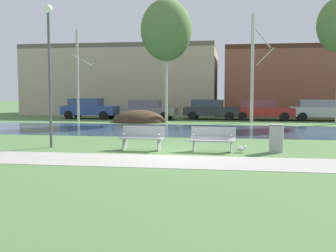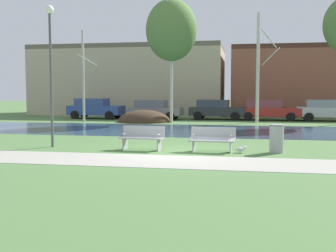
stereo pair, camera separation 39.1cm
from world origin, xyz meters
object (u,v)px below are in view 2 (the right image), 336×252
bench_left (142,137)px  parked_hatch_third_dark (216,109)px  streetlamp (50,53)px  parked_sedan_second_grey (154,109)px  parked_suv_fifth_silver (329,110)px  parked_wagon_fourth_red (268,109)px  parked_van_nearest_blue (95,108)px  trash_bin (277,138)px  bench_right (212,139)px  seagull (241,149)px

bench_left → parked_hatch_third_dark: 17.01m
streetlamp → parked_sedan_second_grey: streetlamp is taller
streetlamp → parked_suv_fifth_silver: 21.32m
parked_suv_fifth_silver → parked_wagon_fourth_red: bearing=177.7°
parked_van_nearest_blue → parked_sedan_second_grey: 4.79m
bench_left → trash_bin: size_ratio=1.66×
bench_right → parked_suv_fifth_silver: bearing=66.6°
parked_sedan_second_grey → parked_wagon_fourth_red: (8.48, 0.66, 0.03)m
bench_left → parked_sedan_second_grey: (-3.04, 16.11, 0.30)m
seagull → streetlamp: bearing=177.8°
streetlamp → parked_sedan_second_grey: (0.57, 15.92, -2.81)m
bench_right → parked_hatch_third_dark: 16.95m
parked_hatch_third_dark → parked_suv_fifth_silver: parked_suv_fifth_silver is taller
parked_wagon_fourth_red → parked_sedan_second_grey: bearing=-175.5°
parked_sedan_second_grey → parked_van_nearest_blue: bearing=177.8°
trash_bin → parked_sedan_second_grey: bearing=116.1°
parked_hatch_third_dark → parked_suv_fifth_silver: size_ratio=0.89×
bench_left → parked_van_nearest_blue: size_ratio=0.37×
seagull → streetlamp: streetlamp is taller
bench_right → parked_wagon_fourth_red: 17.02m
seagull → parked_hatch_third_dark: bearing=96.4°
streetlamp → trash_bin: bearing=-0.1°
parked_hatch_third_dark → parked_suv_fifth_silver: (8.08, -0.33, 0.02)m
trash_bin → parked_van_nearest_blue: 20.47m
bench_left → parked_sedan_second_grey: size_ratio=0.39×
parked_van_nearest_blue → bench_left: bearing=-64.3°
parked_sedan_second_grey → trash_bin: bearing=-63.9°
parked_hatch_third_dark → trash_bin: bearing=-79.4°
bench_right → parked_suv_fifth_silver: size_ratio=0.34×
bench_left → bench_right: (2.56, 0.00, 0.00)m
trash_bin → parked_sedan_second_grey: parked_sedan_second_grey is taller
bench_left → parked_hatch_third_dark: size_ratio=0.38×
trash_bin → streetlamp: 8.92m
streetlamp → parked_van_nearest_blue: (-4.22, 16.11, -2.76)m
seagull → parked_hatch_third_dark: parked_hatch_third_dark is taller
parked_sedan_second_grey → parked_suv_fifth_silver: bearing=2.2°
seagull → parked_van_nearest_blue: parked_van_nearest_blue is taller
seagull → parked_wagon_fourth_red: bearing=83.6°
trash_bin → parked_sedan_second_grey: size_ratio=0.24×
parked_suv_fifth_silver → parked_van_nearest_blue: bearing=-179.0°
trash_bin → streetlamp: streetlamp is taller
bench_left → bench_right: same height
parked_sedan_second_grey → parked_hatch_third_dark: size_ratio=0.97×
trash_bin → parked_wagon_fourth_red: bearing=87.7°
seagull → parked_wagon_fourth_red: parked_wagon_fourth_red is taller
bench_right → seagull: 1.06m
parked_suv_fifth_silver → parked_hatch_third_dark: bearing=177.7°
parked_hatch_third_dark → parked_suv_fifth_silver: bearing=-2.3°
seagull → bench_left: bearing=178.6°
bench_left → parked_hatch_third_dark: bearing=84.4°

